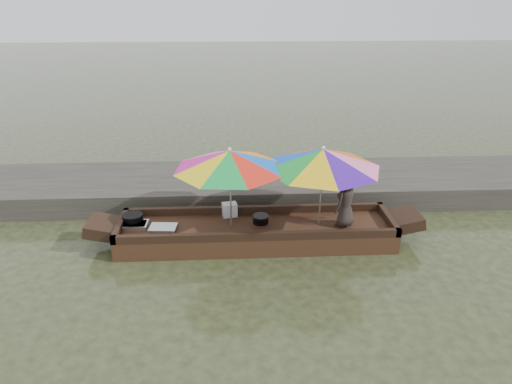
{
  "coord_description": "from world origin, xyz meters",
  "views": [
    {
      "loc": [
        -0.41,
        -7.64,
        4.38
      ],
      "look_at": [
        0.0,
        0.1,
        1.0
      ],
      "focal_mm": 32.0,
      "sensor_mm": 36.0,
      "label": 1
    }
  ],
  "objects_px": {
    "umbrella_bow": "(230,188)",
    "tray_scallop": "(163,228)",
    "boat_hull": "(256,234)",
    "umbrella_stern": "(321,187)",
    "tray_crayfish": "(135,225)",
    "supply_bag": "(230,210)",
    "vendor": "(346,201)",
    "cooking_pot": "(133,219)",
    "charcoal_grill": "(261,219)"
  },
  "relations": [
    {
      "from": "vendor",
      "to": "tray_crayfish",
      "type": "bearing_deg",
      "value": -42.42
    },
    {
      "from": "supply_bag",
      "to": "vendor",
      "type": "height_order",
      "value": "vendor"
    },
    {
      "from": "tray_crayfish",
      "to": "charcoal_grill",
      "type": "relative_size",
      "value": 1.67
    },
    {
      "from": "supply_bag",
      "to": "cooking_pot",
      "type": "bearing_deg",
      "value": -171.52
    },
    {
      "from": "cooking_pot",
      "to": "charcoal_grill",
      "type": "bearing_deg",
      "value": -1.47
    },
    {
      "from": "boat_hull",
      "to": "umbrella_stern",
      "type": "xyz_separation_m",
      "value": [
        1.19,
        0.0,
        0.95
      ]
    },
    {
      "from": "tray_crayfish",
      "to": "supply_bag",
      "type": "height_order",
      "value": "supply_bag"
    },
    {
      "from": "umbrella_bow",
      "to": "boat_hull",
      "type": "bearing_deg",
      "value": 0.0
    },
    {
      "from": "tray_crayfish",
      "to": "supply_bag",
      "type": "relative_size",
      "value": 1.76
    },
    {
      "from": "boat_hull",
      "to": "cooking_pot",
      "type": "xyz_separation_m",
      "value": [
        -2.33,
        0.18,
        0.28
      ]
    },
    {
      "from": "cooking_pot",
      "to": "charcoal_grill",
      "type": "relative_size",
      "value": 1.32
    },
    {
      "from": "cooking_pot",
      "to": "charcoal_grill",
      "type": "distance_m",
      "value": 2.42
    },
    {
      "from": "supply_bag",
      "to": "vendor",
      "type": "relative_size",
      "value": 0.28
    },
    {
      "from": "tray_scallop",
      "to": "vendor",
      "type": "relative_size",
      "value": 0.49
    },
    {
      "from": "charcoal_grill",
      "to": "cooking_pot",
      "type": "bearing_deg",
      "value": 178.53
    },
    {
      "from": "charcoal_grill",
      "to": "umbrella_stern",
      "type": "xyz_separation_m",
      "value": [
        1.1,
        -0.11,
        0.71
      ]
    },
    {
      "from": "cooking_pot",
      "to": "supply_bag",
      "type": "xyz_separation_m",
      "value": [
        1.83,
        0.27,
        0.03
      ]
    },
    {
      "from": "vendor",
      "to": "umbrella_bow",
      "type": "bearing_deg",
      "value": -42.71
    },
    {
      "from": "umbrella_stern",
      "to": "vendor",
      "type": "bearing_deg",
      "value": -9.03
    },
    {
      "from": "vendor",
      "to": "umbrella_bow",
      "type": "xyz_separation_m",
      "value": [
        -2.13,
        0.07,
        0.27
      ]
    },
    {
      "from": "vendor",
      "to": "umbrella_stern",
      "type": "distance_m",
      "value": 0.55
    },
    {
      "from": "supply_bag",
      "to": "umbrella_bow",
      "type": "distance_m",
      "value": 0.79
    },
    {
      "from": "tray_crayfish",
      "to": "umbrella_stern",
      "type": "relative_size",
      "value": 0.23
    },
    {
      "from": "tray_scallop",
      "to": "umbrella_stern",
      "type": "distance_m",
      "value": 3.03
    },
    {
      "from": "supply_bag",
      "to": "umbrella_stern",
      "type": "bearing_deg",
      "value": -14.87
    },
    {
      "from": "tray_scallop",
      "to": "charcoal_grill",
      "type": "xyz_separation_m",
      "value": [
        1.83,
        0.18,
        0.04
      ]
    },
    {
      "from": "vendor",
      "to": "cooking_pot",
      "type": "bearing_deg",
      "value": -44.32
    },
    {
      "from": "supply_bag",
      "to": "tray_crayfish",
      "type": "bearing_deg",
      "value": -167.12
    },
    {
      "from": "tray_scallop",
      "to": "charcoal_grill",
      "type": "relative_size",
      "value": 1.67
    },
    {
      "from": "vendor",
      "to": "umbrella_stern",
      "type": "xyz_separation_m",
      "value": [
        -0.47,
        0.07,
        0.27
      ]
    },
    {
      "from": "cooking_pot",
      "to": "supply_bag",
      "type": "distance_m",
      "value": 1.85
    },
    {
      "from": "umbrella_bow",
      "to": "tray_scallop",
      "type": "bearing_deg",
      "value": -177.24
    },
    {
      "from": "tray_scallop",
      "to": "umbrella_bow",
      "type": "relative_size",
      "value": 0.24
    },
    {
      "from": "supply_bag",
      "to": "charcoal_grill",
      "type": "bearing_deg",
      "value": -29.51
    },
    {
      "from": "boat_hull",
      "to": "cooking_pot",
      "type": "distance_m",
      "value": 2.36
    },
    {
      "from": "tray_scallop",
      "to": "umbrella_bow",
      "type": "height_order",
      "value": "umbrella_bow"
    },
    {
      "from": "boat_hull",
      "to": "tray_crayfish",
      "type": "bearing_deg",
      "value": 178.92
    },
    {
      "from": "boat_hull",
      "to": "umbrella_stern",
      "type": "height_order",
      "value": "umbrella_stern"
    },
    {
      "from": "umbrella_stern",
      "to": "tray_scallop",
      "type": "bearing_deg",
      "value": -178.81
    },
    {
      "from": "cooking_pot",
      "to": "umbrella_bow",
      "type": "xyz_separation_m",
      "value": [
        1.86,
        -0.18,
        0.67
      ]
    },
    {
      "from": "tray_scallop",
      "to": "umbrella_stern",
      "type": "xyz_separation_m",
      "value": [
        2.93,
        0.06,
        0.74
      ]
    },
    {
      "from": "tray_scallop",
      "to": "umbrella_bow",
      "type": "bearing_deg",
      "value": 2.76
    },
    {
      "from": "boat_hull",
      "to": "tray_crayfish",
      "type": "xyz_separation_m",
      "value": [
        -2.28,
        0.04,
        0.22
      ]
    },
    {
      "from": "tray_crayfish",
      "to": "umbrella_stern",
      "type": "height_order",
      "value": "umbrella_stern"
    },
    {
      "from": "boat_hull",
      "to": "supply_bag",
      "type": "bearing_deg",
      "value": 138.16
    },
    {
      "from": "umbrella_bow",
      "to": "umbrella_stern",
      "type": "distance_m",
      "value": 1.66
    },
    {
      "from": "cooking_pot",
      "to": "charcoal_grill",
      "type": "xyz_separation_m",
      "value": [
        2.42,
        -0.06,
        -0.03
      ]
    },
    {
      "from": "tray_scallop",
      "to": "vendor",
      "type": "height_order",
      "value": "vendor"
    },
    {
      "from": "tray_scallop",
      "to": "cooking_pot",
      "type": "bearing_deg",
      "value": 158.1
    },
    {
      "from": "tray_crayfish",
      "to": "tray_scallop",
      "type": "height_order",
      "value": "tray_crayfish"
    }
  ]
}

